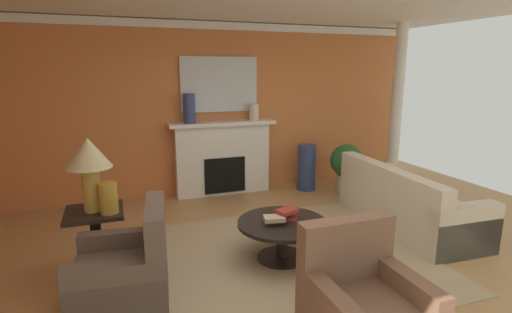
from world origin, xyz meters
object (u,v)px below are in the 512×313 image
Objects in this scene: armchair_facing_fireplace at (364,312)px; potted_plant at (346,164)px; armchair_near_window at (126,276)px; side_table at (97,238)px; vase_mantel_right at (254,112)px; table_lamp at (89,160)px; vase_mantel_left at (189,109)px; vase_tall_corner at (306,167)px; mantel_mirror at (219,84)px; fireplace at (223,160)px; vase_on_side_table at (108,198)px; coffee_table at (282,231)px; sofa at (405,205)px.

armchair_facing_fireplace reaches higher than potted_plant.
armchair_near_window is 0.77m from side_table.
table_lamp is at bearing -139.13° from vase_mantel_right.
vase_mantel_left reaches higher than vase_tall_corner.
armchair_near_window is (-1.69, -3.05, -1.54)m from mantel_mirror.
vase_tall_corner is (1.45, -0.30, -0.19)m from fireplace.
vase_mantel_left is (-0.55, -0.17, -0.37)m from mantel_mirror.
mantel_mirror is at bearing 162.82° from vase_mantel_right.
vase_mantel_right is (0.55, -0.05, 0.80)m from fireplace.
mantel_mirror reaches higher than armchair_near_window.
vase_on_side_table is at bearing -118.70° from vase_mantel_left.
fireplace reaches higher than side_table.
fireplace is at bearing 5.16° from vase_mantel_left.
vase_mantel_left is at bearing 101.84° from coffee_table.
vase_on_side_table reaches higher than coffee_table.
coffee_table is 1.33× the size of table_lamp.
vase_mantel_left is at bearing 167.38° from potted_plant.
armchair_facing_fireplace is 2.01× the size of vase_mantel_left.
vase_mantel_right is at bearing 77.19° from coffee_table.
sofa is at bearing -51.05° from mantel_mirror.
side_table is 2.25× the size of vase_on_side_table.
vase_mantel_right reaches higher than vase_tall_corner.
side_table is at bearing -129.89° from mantel_mirror.
sofa reaches higher than potted_plant.
vase_tall_corner is at bearing 39.94° from armchair_near_window.
mantel_mirror is at bearing 159.84° from potted_plant.
vase_mantel_right is (0.58, 4.05, 1.08)m from armchair_facing_fireplace.
vase_mantel_left is 2.68m from vase_on_side_table.
mantel_mirror is at bearing 90.00° from fireplace.
fireplace is 2.40× the size of table_lamp.
vase_mantel_right is at bearing 164.43° from vase_tall_corner.
potted_plant is (2.05, -0.63, -0.10)m from fireplace.
vase_on_side_table reaches higher than side_table.
side_table is 0.87× the size of vase_tall_corner.
mantel_mirror reaches higher than table_lamp.
vase_mantel_right is 0.89× the size of vase_on_side_table.
vase_mantel_left is at bearing 138.19° from sofa.
table_lamp is at bearing 109.82° from armchair_near_window.
vase_mantel_left is 1.70× the size of vase_mantel_right.
fireplace is at bearing 89.59° from armchair_facing_fireplace.
coffee_table is (-0.02, -2.57, -0.25)m from fireplace.
coffee_table is 1.20× the size of potted_plant.
vase_mantel_right is at bearing 52.08° from armchair_near_window.
table_lamp is 4.36m from potted_plant.
vase_mantel_right is 1.84m from potted_plant.
coffee_table is (-0.02, -2.69, -1.52)m from mantel_mirror.
armchair_facing_fireplace is 4.04m from potted_plant.
vase_mantel_left is at bearing 61.30° from vase_on_side_table.
vase_on_side_table is 0.39× the size of vase_tall_corner.
fireplace is 1.89× the size of armchair_facing_fireplace.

